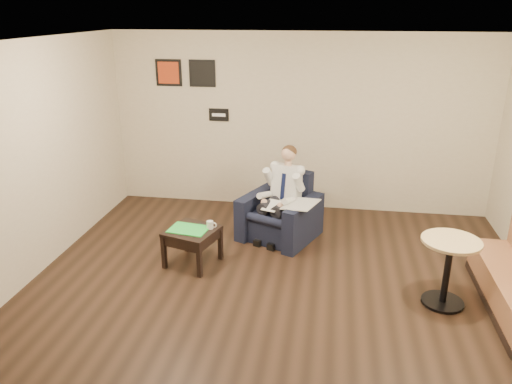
# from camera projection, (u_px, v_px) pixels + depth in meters

# --- Properties ---
(ground) EXTENTS (6.00, 6.00, 0.00)m
(ground) POSITION_uv_depth(u_px,v_px,m) (275.00, 304.00, 5.60)
(ground) COLOR black
(ground) RESTS_ON ground
(wall_back) EXTENTS (6.00, 0.02, 2.80)m
(wall_back) POSITION_uv_depth(u_px,v_px,m) (299.00, 123.00, 7.89)
(wall_back) COLOR beige
(wall_back) RESTS_ON ground
(wall_left) EXTENTS (0.02, 6.00, 2.80)m
(wall_left) POSITION_uv_depth(u_px,v_px,m) (10.00, 172.00, 5.55)
(wall_left) COLOR beige
(wall_left) RESTS_ON ground
(ceiling) EXTENTS (6.00, 6.00, 0.02)m
(ceiling) POSITION_uv_depth(u_px,v_px,m) (279.00, 45.00, 4.62)
(ceiling) COLOR white
(ceiling) RESTS_ON wall_back
(seating_sign) EXTENTS (0.32, 0.02, 0.20)m
(seating_sign) POSITION_uv_depth(u_px,v_px,m) (219.00, 115.00, 8.03)
(seating_sign) COLOR black
(seating_sign) RESTS_ON wall_back
(art_print_left) EXTENTS (0.42, 0.03, 0.42)m
(art_print_left) POSITION_uv_depth(u_px,v_px,m) (169.00, 73.00, 7.92)
(art_print_left) COLOR #BB3A17
(art_print_left) RESTS_ON wall_back
(art_print_right) EXTENTS (0.42, 0.03, 0.42)m
(art_print_right) POSITION_uv_depth(u_px,v_px,m) (202.00, 73.00, 7.84)
(art_print_right) COLOR black
(art_print_right) RESTS_ON wall_back
(armchair) EXTENTS (1.24, 1.24, 0.92)m
(armchair) POSITION_uv_depth(u_px,v_px,m) (280.00, 207.00, 7.08)
(armchair) COLOR black
(armchair) RESTS_ON ground
(seated_man) EXTENTS (0.90, 1.06, 1.26)m
(seated_man) POSITION_uv_depth(u_px,v_px,m) (276.00, 199.00, 6.92)
(seated_man) COLOR silver
(seated_man) RESTS_ON armchair
(lap_papers) EXTENTS (0.30, 0.35, 0.01)m
(lap_papers) POSITION_uv_depth(u_px,v_px,m) (272.00, 205.00, 6.87)
(lap_papers) COLOR white
(lap_papers) RESTS_ON seated_man
(newspaper) EXTENTS (0.55, 0.60, 0.01)m
(newspaper) POSITION_uv_depth(u_px,v_px,m) (301.00, 204.00, 6.75)
(newspaper) COLOR silver
(newspaper) RESTS_ON armchair
(side_table) EXTENTS (0.73, 0.73, 0.48)m
(side_table) POSITION_uv_depth(u_px,v_px,m) (193.00, 247.00, 6.40)
(side_table) COLOR black
(side_table) RESTS_ON ground
(green_folder) EXTENTS (0.53, 0.41, 0.01)m
(green_folder) POSITION_uv_depth(u_px,v_px,m) (189.00, 229.00, 6.31)
(green_folder) COLOR #2BDB46
(green_folder) RESTS_ON side_table
(coffee_mug) EXTENTS (0.11, 0.11, 0.10)m
(coffee_mug) POSITION_uv_depth(u_px,v_px,m) (210.00, 225.00, 6.33)
(coffee_mug) COLOR white
(coffee_mug) RESTS_ON side_table
(smartphone) EXTENTS (0.17, 0.13, 0.01)m
(smartphone) POSITION_uv_depth(u_px,v_px,m) (202.00, 225.00, 6.44)
(smartphone) COLOR black
(smartphone) RESTS_ON side_table
(cafe_table) EXTENTS (0.82, 0.82, 0.79)m
(cafe_table) POSITION_uv_depth(u_px,v_px,m) (447.00, 272.00, 5.48)
(cafe_table) COLOR tan
(cafe_table) RESTS_ON ground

